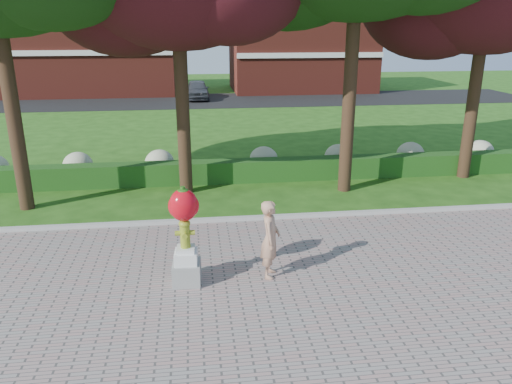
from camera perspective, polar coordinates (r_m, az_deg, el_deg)
ground at (r=12.10m, az=1.57°, el=-8.58°), size 100.00×100.00×0.00m
walkway at (r=8.78m, az=5.84°, el=-20.31°), size 40.00×14.00×0.04m
curb at (r=14.78m, az=-0.21°, el=-3.05°), size 40.00×0.18×0.15m
lawn_hedge at (r=18.44m, az=-1.76°, el=2.44°), size 24.00×0.70×0.80m
hydrangea_row at (r=19.42m, az=-0.37°, el=3.74°), size 20.10×1.10×0.99m
street at (r=39.06m, az=-4.84°, el=10.39°), size 50.00×8.00×0.02m
building_left at (r=45.45m, az=-18.51°, el=15.10°), size 14.00×8.00×7.00m
building_right at (r=45.74m, az=5.11°, el=15.59°), size 12.00×8.00×6.40m
hydrant_sculpture at (r=10.94m, az=-8.12°, el=-4.69°), size 0.66×0.65×2.26m
woman at (r=11.26m, az=1.64°, el=-5.39°), size 0.58×0.75×1.82m
parked_car at (r=39.77m, az=-6.72°, el=11.55°), size 1.76×4.29×1.46m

